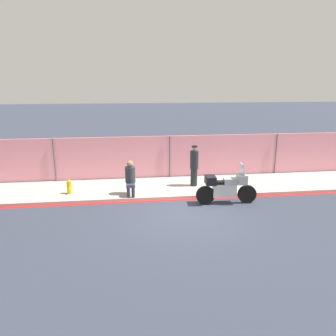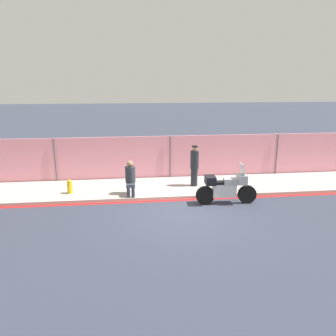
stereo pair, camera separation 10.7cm
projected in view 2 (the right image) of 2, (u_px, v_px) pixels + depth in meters
The scene contains 8 objects.
ground_plane at pixel (184, 213), 11.29m from camera, with size 120.00×120.00×0.00m, color #333847.
sidewalk at pixel (174, 187), 13.82m from camera, with size 37.63×2.67×0.12m.
curb_paint_stripe at pixel (179, 200), 12.47m from camera, with size 37.63×0.18×0.01m.
storefront_fence at pixel (170, 158), 14.95m from camera, with size 35.75×0.17×2.02m.
motorcycle at pixel (226, 188), 11.97m from camera, with size 2.25×0.57×1.53m.
officer_standing at pixel (194, 165), 13.62m from camera, with size 0.34×0.34×1.71m.
person_seated_on_curb at pixel (130, 176), 12.58m from camera, with size 0.40×0.69×1.33m.
fire_hydrant at pixel (70, 187), 12.81m from camera, with size 0.20×0.25×0.56m.
Camera 2 is at (-1.81, -10.38, 4.37)m, focal length 35.00 mm.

